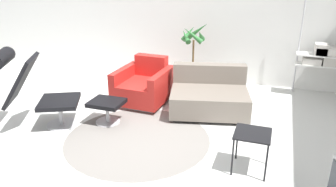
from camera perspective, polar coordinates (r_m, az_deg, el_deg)
The scene contains 10 objects.
ground_plane at distance 4.58m, azimuth -5.07°, elevation -7.34°, with size 12.00×12.00×0.00m, color silver.
wall_back at distance 6.65m, azimuth 4.33°, elevation 14.42°, with size 12.00×0.09×2.80m.
round_rug at distance 4.51m, azimuth -5.32°, elevation -7.79°, with size 1.96×1.96×0.01m.
lounge_chair at distance 4.95m, azimuth -23.03°, elevation 1.73°, with size 1.18×0.96×1.14m.
ottoman at distance 4.91m, azimuth -10.61°, elevation -2.23°, with size 0.48×0.41×0.35m.
armchair_red at distance 5.59m, azimuth -4.20°, elevation 1.21°, with size 0.85×0.93×0.74m.
couch_low at distance 5.25m, azimuth 7.16°, elevation -0.54°, with size 1.38×1.20×0.70m.
side_table at distance 3.78m, azimuth 14.48°, elevation -7.42°, with size 0.40×0.40×0.47m.
potted_plant at distance 6.13m, azimuth 4.35°, elevation 5.92°, with size 0.51×0.52×1.26m.
shelf_unit at distance 6.28m, azimuth 26.54°, elevation 5.70°, with size 1.19×0.28×1.78m.
Camera 1 is at (1.69, -3.65, 2.18)m, focal length 35.00 mm.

